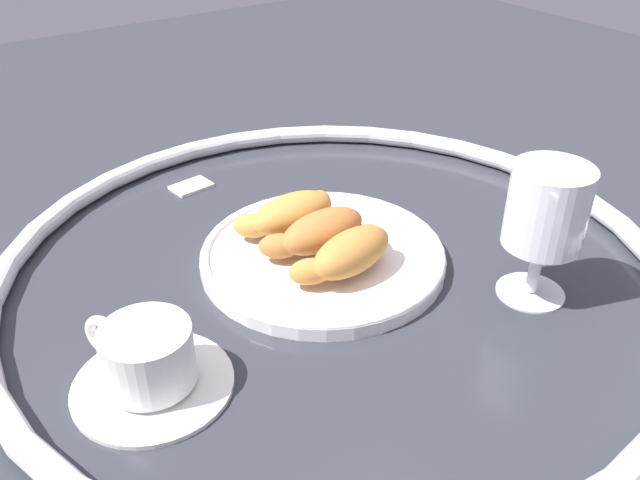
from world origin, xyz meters
TOP-DOWN VIEW (x-y plane):
  - ground_plane at (0.00, 0.00)m, footprint 2.20×2.20m
  - table_chrome_rim at (0.00, 0.00)m, footprint 0.70×0.70m
  - pastry_plate at (-0.00, 0.02)m, footprint 0.26×0.26m
  - croissant_large at (-0.00, -0.03)m, footprint 0.13×0.08m
  - croissant_small at (-0.00, 0.02)m, footprint 0.14×0.07m
  - croissant_extra at (-0.01, 0.07)m, footprint 0.14×0.06m
  - coffee_cup_near at (-0.23, -0.05)m, footprint 0.14×0.14m
  - juice_glass_left at (0.14, -0.15)m, footprint 0.08×0.08m
  - sugar_packet at (-0.04, 0.26)m, footprint 0.05×0.04m

SIDE VIEW (x-z plane):
  - ground_plane at x=0.00m, z-range 0.00..0.00m
  - sugar_packet at x=-0.04m, z-range 0.00..0.01m
  - pastry_plate at x=0.00m, z-range 0.00..0.02m
  - table_chrome_rim at x=0.00m, z-range 0.00..0.02m
  - coffee_cup_near at x=-0.23m, z-range 0.00..0.06m
  - croissant_large at x=0.00m, z-range 0.02..0.06m
  - croissant_small at x=0.00m, z-range 0.02..0.06m
  - croissant_extra at x=-0.01m, z-range 0.02..0.06m
  - juice_glass_left at x=0.14m, z-range 0.02..0.16m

